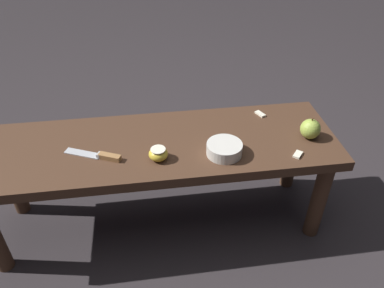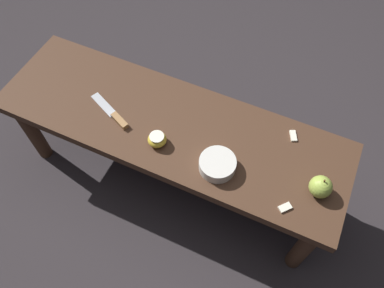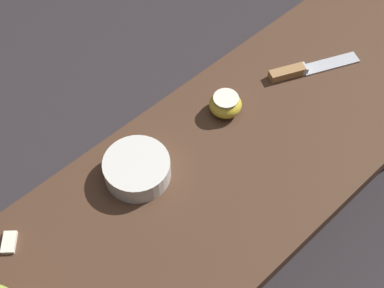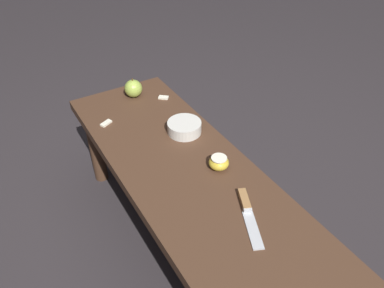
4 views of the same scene
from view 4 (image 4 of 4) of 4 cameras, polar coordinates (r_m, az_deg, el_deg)
The scene contains 8 objects.
ground_plane at distance 1.56m, azimuth 0.28°, elevation -16.67°, with size 8.00×8.00×0.00m, color #2D282B.
wooden_bench at distance 1.28m, azimuth 0.33°, elevation -7.23°, with size 1.38×0.43×0.43m.
knife at distance 1.15m, azimuth 8.36°, elevation -9.75°, with size 0.21×0.11×0.02m.
apple_whole at distance 1.66m, azimuth -8.93°, elevation 8.36°, with size 0.08×0.08×0.09m.
apple_cut at distance 1.27m, azimuth 4.07°, elevation -2.79°, with size 0.07×0.07×0.04m.
apple_slice_near_knife at distance 1.52m, azimuth -12.96°, elevation 3.11°, with size 0.04×0.05×0.01m.
apple_slice_center at distance 1.65m, azimuth -4.37°, elevation 7.08°, with size 0.05×0.05×0.01m.
bowl at distance 1.42m, azimuth -1.17°, elevation 2.57°, with size 0.13×0.13×0.04m.
Camera 4 is at (-0.77, 0.47, 1.28)m, focal length 35.00 mm.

